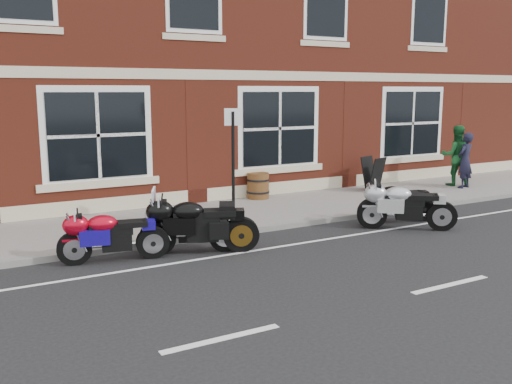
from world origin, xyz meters
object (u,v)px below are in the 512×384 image
Objects in this scene: moto_sport_red at (111,234)px; barrel_planter at (258,186)px; moto_naked_black at (395,201)px; moto_touring_silver at (186,226)px; pedestrian_left at (465,160)px; a_board_sign at (373,174)px; parking_sign at (233,159)px; pedestrian_right at (456,156)px; moto_sport_silver at (405,205)px; moto_sport_black at (197,223)px.

moto_sport_red is 6.02m from barrel_planter.
barrel_planter is at bearing 40.00° from moto_naked_black.
moto_touring_silver is 1.06× the size of pedestrian_left.
parking_sign is (-5.57, -1.94, 0.96)m from a_board_sign.
moto_sport_silver is at bearing 63.52° from pedestrian_right.
pedestrian_left is (4.65, 2.02, 0.45)m from moto_naked_black.
a_board_sign is (6.90, 3.03, 0.04)m from moto_sport_black.
a_board_sign is at bearing -10.30° from barrel_planter.
parking_sign reaches higher than a_board_sign.
parking_sign reaches higher than pedestrian_left.
pedestrian_left is at bearing 29.11° from parking_sign.
moto_sport_silver is 1.07× the size of pedestrian_left.
moto_sport_red is at bearing 43.70° from pedestrian_right.
moto_sport_red is at bearing 113.47° from moto_touring_silver.
pedestrian_right reaches higher than moto_touring_silver.
moto_touring_silver reaches higher than moto_sport_silver.
moto_naked_black is at bearing 12.54° from moto_sport_silver.
moto_touring_silver is 0.90× the size of moto_sport_red.
pedestrian_left is 2.39× the size of barrel_planter.
moto_sport_silver is 0.70× the size of parking_sign.
parking_sign is at bearing -61.52° from moto_sport_red.
moto_sport_black is 10.08m from pedestrian_right.
moto_sport_red is 1.56m from moto_sport_black.
moto_sport_silver reaches higher than barrel_planter.
moto_sport_black is 2.11× the size of a_board_sign.
parking_sign is (-3.36, 1.63, 1.02)m from moto_sport_silver.
moto_naked_black is at bearing 59.75° from pedestrian_right.
barrel_planter is (-1.28, 4.20, -0.09)m from moto_sport_silver.
moto_sport_black reaches higher than moto_naked_black.
moto_naked_black is 3.55m from a_board_sign.
moto_sport_black is 3.04× the size of barrel_planter.
parking_sign is (-3.64, 1.05, 1.08)m from moto_naked_black.
moto_sport_red is at bearing 121.00° from moto_sport_silver.
moto_sport_red reaches higher than barrel_planter.
moto_touring_silver is 9.96m from pedestrian_left.
moto_naked_black is 0.75× the size of parking_sign.
moto_sport_black is 7.54m from a_board_sign.
moto_sport_red is at bearing -145.41° from barrel_planter.
moto_touring_silver is 7.59m from a_board_sign.
parking_sign is at bearing -128.99° from barrel_planter.
moto_touring_silver reaches higher than moto_sport_black.
moto_touring_silver is at bearing -2.80° from pedestrian_left.
moto_sport_red is 11.53m from pedestrian_right.
moto_touring_silver is at bearing -175.53° from a_board_sign.
a_board_sign is at bearing 41.55° from parking_sign.
parking_sign is at bearing -7.03° from pedestrian_left.
barrel_planter is (-6.22, 1.59, -0.48)m from pedestrian_left.
parking_sign reaches higher than moto_sport_black.
a_board_sign is 0.40× the size of parking_sign.
pedestrian_right is at bearing -118.49° from pedestrian_left.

